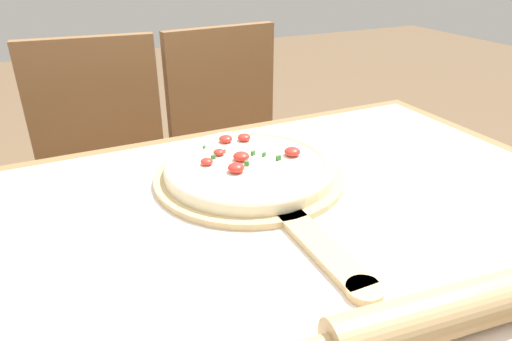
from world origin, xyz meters
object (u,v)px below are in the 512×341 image
pizza_peel (254,181)px  chair_right (235,148)px  chair_left (105,172)px  pizza (249,166)px  rolling_pin (468,306)px

pizza_peel → chair_right: bearing=70.5°
chair_left → pizza: bearing=-65.1°
pizza_peel → chair_left: bearing=108.4°
pizza_peel → pizza: bearing=89.7°
pizza_peel → chair_right: chair_right is taller
pizza_peel → chair_left: chair_left is taller
rolling_pin → pizza: bearing=99.3°
rolling_pin → chair_right: chair_right is taller
pizza_peel → rolling_pin: bearing=-80.2°
pizza → chair_right: chair_right is taller
pizza → chair_right: bearing=69.8°
chair_right → pizza_peel: bearing=-114.5°
pizza_peel → pizza: 0.03m
rolling_pin → chair_left: bearing=105.0°
pizza → chair_right: size_ratio=0.35×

